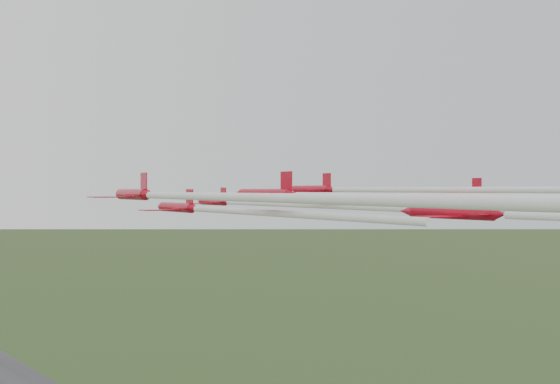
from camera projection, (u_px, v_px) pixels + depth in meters
jet_lead at (257, 203)px, 98.28m from camera, size 13.86×61.49×2.82m
jet_row2_left at (215, 210)px, 79.77m from camera, size 11.06×52.50×2.94m
jet_row2_right at (395, 205)px, 89.23m from camera, size 14.64×66.13×2.71m
jet_row3_left at (195, 196)px, 59.00m from camera, size 15.79×68.16×2.83m
jet_row3_mid at (362, 190)px, 73.97m from camera, size 9.99×44.47×2.36m
jet_row3_right at (555, 194)px, 81.47m from camera, size 13.94×60.26×2.50m
jet_row4_left at (351, 196)px, 57.18m from camera, size 10.22×57.25×2.78m
jet_row4_right at (537, 211)px, 70.15m from camera, size 9.18×47.82×2.70m
jet_trail_solo at (552, 216)px, 54.49m from camera, size 9.50×48.24×2.82m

